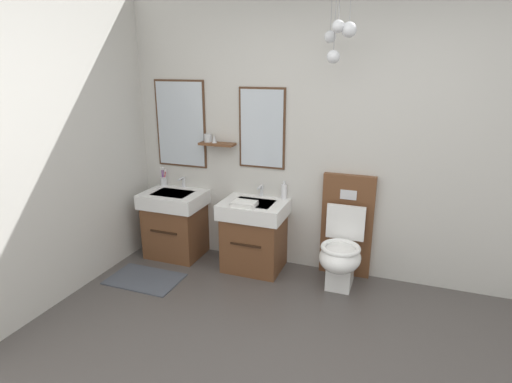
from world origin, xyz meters
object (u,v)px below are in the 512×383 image
vanity_sink_left (176,222)px  folded_hand_towel (245,204)px  toothbrush_cup (164,180)px  vanity_sink_right (254,233)px  toilet (343,245)px  soap_dispenser (284,191)px

vanity_sink_left → folded_hand_towel: 0.94m
toothbrush_cup → vanity_sink_left: bearing=-37.5°
toothbrush_cup → folded_hand_towel: size_ratio=0.95×
vanity_sink_right → folded_hand_towel: bearing=-104.4°
vanity_sink_left → toilet: (1.76, 0.02, 0.01)m
toilet → folded_hand_towel: 0.99m
soap_dispenser → folded_hand_towel: size_ratio=0.81×
vanity_sink_right → vanity_sink_left: bearing=180.0°
toilet → folded_hand_towel: bearing=-169.3°
soap_dispenser → folded_hand_towel: (-0.28, -0.34, -0.05)m
soap_dispenser → vanity_sink_right: bearing=-142.2°
folded_hand_towel → vanity_sink_left: bearing=169.7°
vanity_sink_right → toilet: (0.87, 0.02, 0.01)m
toothbrush_cup → toilet: bearing=-4.6°
vanity_sink_left → vanity_sink_right: same height
vanity_sink_left → toilet: toilet is taller
toothbrush_cup → folded_hand_towel: (1.08, -0.33, -0.03)m
toothbrush_cup → soap_dispenser: 1.36m
toilet → folded_hand_towel: size_ratio=4.55×
toothbrush_cup → soap_dispenser: (1.36, 0.01, 0.02)m
toilet → soap_dispenser: size_ratio=5.59×
soap_dispenser → toothbrush_cup: bearing=-179.6°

